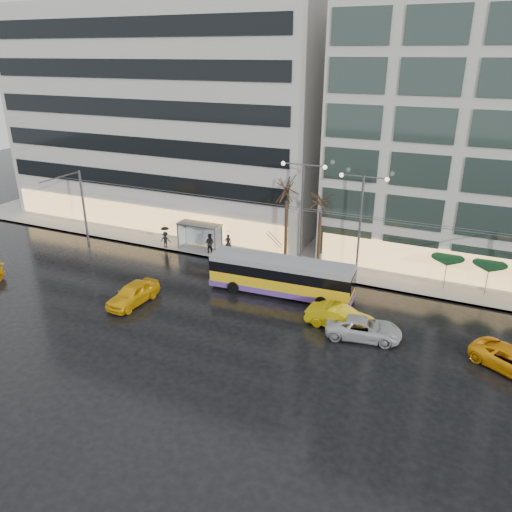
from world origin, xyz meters
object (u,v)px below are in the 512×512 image
Objects in this scene: street_lamp_near at (302,201)px; taxi_a at (133,294)px; trolleybus at (281,277)px; bus_shelter at (197,230)px.

taxi_a is (-9.07, -11.83, -5.20)m from street_lamp_near.
bus_shelter is at bearing 152.48° from trolleybus.
taxi_a is (1.31, -11.71, -1.17)m from bus_shelter.
street_lamp_near reaches higher than bus_shelter.
street_lamp_near is (10.38, 0.11, 4.03)m from bus_shelter.
street_lamp_near is at bearing 0.63° from bus_shelter.
taxi_a is at bearing -83.60° from bus_shelter.
bus_shelter is at bearing -179.37° from street_lamp_near.
street_lamp_near is at bearing 56.19° from taxi_a.
trolleybus is 2.71× the size of bus_shelter.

